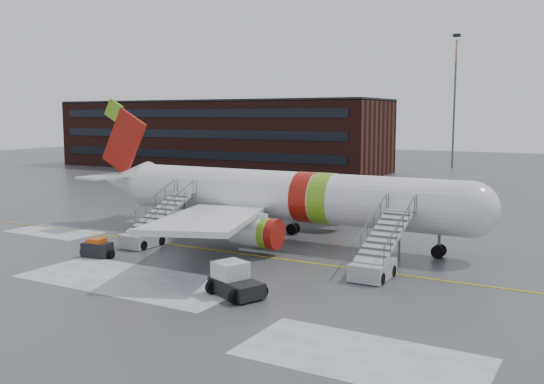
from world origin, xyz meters
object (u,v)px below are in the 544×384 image
Objects in this scene: airliner at (274,196)px; baggage_tractor at (97,249)px; airstair_aft at (149,231)px; pushback_tug at (234,281)px; airstair_fwd at (377,258)px.

baggage_tractor is (-7.51, -11.43, -2.87)m from airliner.
airliner is 13.97m from baggage_tractor.
airliner is at bearing 42.68° from airstair_aft.
airstair_aft is 14.85m from pushback_tug.
airliner is 13.58× the size of baggage_tractor.
pushback_tug is (5.58, -14.27, -2.62)m from airliner.
airstair_aft is 4.94m from baggage_tractor.
pushback_tug is at bearing -124.45° from airstair_fwd.
pushback_tug reaches higher than baggage_tractor.
airliner is 12.91m from airstair_fwd.
baggage_tractor is at bearing -94.92° from airstair_aft.
baggage_tractor is (-0.42, -4.89, -0.51)m from airstair_aft.
airliner reaches higher than pushback_tug.
baggage_tractor is at bearing -123.31° from airliner.
airstair_fwd is at bearing 0.00° from airstair_aft.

